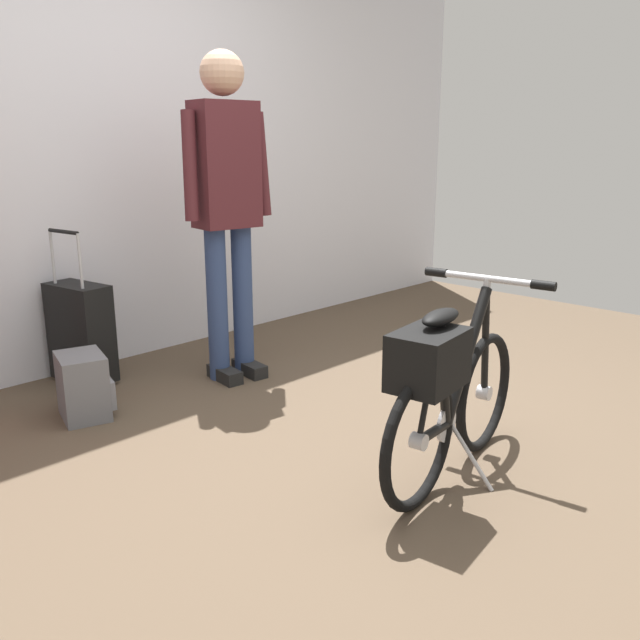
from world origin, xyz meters
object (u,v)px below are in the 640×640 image
object	(u,v)px
rolling_suitcase	(81,332)
backpack_on_floor	(84,386)
folding_bike_foreground	(447,391)
visitor_near_wall	(227,197)

from	to	relation	value
rolling_suitcase	backpack_on_floor	distance (m)	0.52
rolling_suitcase	backpack_on_floor	size ratio (longest dim) A/B	2.69
folding_bike_foreground	rolling_suitcase	world-z (taller)	rolling_suitcase
visitor_near_wall	folding_bike_foreground	bearing A→B (deg)	-97.86
visitor_near_wall	backpack_on_floor	distance (m)	1.19
folding_bike_foreground	rolling_suitcase	xyz separation A→B (m)	(-0.41, 2.02, -0.09)
rolling_suitcase	folding_bike_foreground	bearing A→B (deg)	-78.41
folding_bike_foreground	visitor_near_wall	size ratio (longest dim) A/B	0.63
visitor_near_wall	backpack_on_floor	size ratio (longest dim) A/B	5.52
rolling_suitcase	backpack_on_floor	bearing A→B (deg)	-116.76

